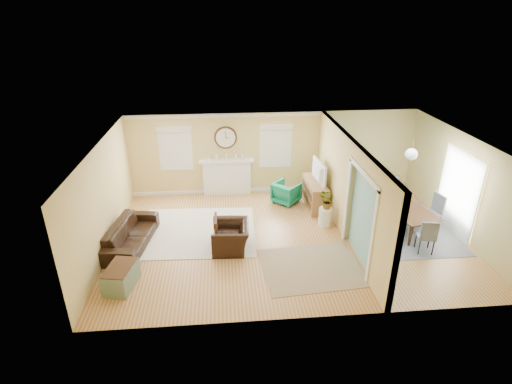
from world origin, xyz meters
TOP-DOWN VIEW (x-y plane):
  - floor at (0.00, 0.00)m, footprint 9.00×9.00m
  - wall_back at (0.00, 3.00)m, footprint 9.00×0.02m
  - wall_front at (0.00, -3.00)m, footprint 9.00×0.02m
  - wall_left at (-4.50, 0.00)m, footprint 0.02×6.00m
  - wall_right at (4.50, 0.00)m, footprint 0.02×6.00m
  - ceiling at (0.00, 0.00)m, footprint 9.00×6.00m
  - partition at (1.51, 0.28)m, footprint 0.17×6.00m
  - fireplace at (-1.50, 2.88)m, footprint 1.70×0.30m
  - wall_clock at (-1.50, 2.97)m, footprint 0.70×0.07m
  - window_left at (-3.05, 2.95)m, footprint 1.05×0.13m
  - window_right at (0.05, 2.95)m, footprint 1.05×0.13m
  - french_doors at (4.45, 0.00)m, footprint 0.06×1.70m
  - pendant at (3.00, 0.00)m, footprint 0.30×0.30m
  - rug_cream at (-2.37, 0.51)m, footprint 3.18×2.78m
  - rug_jute at (0.33, -1.38)m, footprint 2.40×2.03m
  - rug_grey at (3.22, 0.19)m, footprint 2.39×2.99m
  - sofa at (-3.97, -0.03)m, footprint 1.13×2.22m
  - eames_chair at (-1.49, -0.40)m, footprint 0.94×1.06m
  - green_chair at (0.29, 2.07)m, footprint 1.01×1.01m
  - trunk at (-3.87, -1.70)m, footprint 0.69×0.95m
  - credenza at (1.10, 1.75)m, footprint 0.50×1.48m
  - tv at (1.09, 1.75)m, footprint 0.24×1.10m
  - garden_stool at (1.12, 0.54)m, footprint 0.35×0.35m
  - potted_plant at (1.12, 0.54)m, footprint 0.50×0.47m
  - dining_table at (3.22, 0.19)m, footprint 1.37×1.94m
  - dining_chair_n at (3.31, 1.36)m, footprint 0.46×0.46m
  - dining_chair_s at (3.22, -0.96)m, footprint 0.46×0.46m
  - dining_chair_w at (2.61, 0.11)m, footprint 0.52×0.52m
  - dining_chair_e at (3.88, 0.09)m, footprint 0.53×0.53m

SIDE VIEW (x-z plane):
  - floor at x=0.00m, z-range 0.00..0.00m
  - rug_grey at x=3.22m, z-range 0.00..0.01m
  - rug_jute at x=0.33m, z-range 0.00..0.01m
  - rug_cream at x=-2.37m, z-range 0.00..0.02m
  - trunk at x=-3.87m, z-range 0.00..0.50m
  - garden_stool at x=1.12m, z-range 0.00..0.52m
  - dining_table at x=3.22m, z-range 0.00..0.62m
  - sofa at x=-3.97m, z-range 0.00..0.62m
  - green_chair at x=0.29m, z-range 0.00..0.66m
  - eames_chair at x=-1.49m, z-range 0.00..0.66m
  - credenza at x=1.10m, z-range 0.00..0.80m
  - dining_chair_s at x=3.22m, z-range 0.08..0.98m
  - dining_chair_w at x=2.61m, z-range 0.09..1.05m
  - dining_chair_n at x=3.31m, z-range 0.09..1.07m
  - dining_chair_e at x=3.88m, z-range 0.09..1.10m
  - fireplace at x=-1.50m, z-range 0.01..1.18m
  - potted_plant at x=1.12m, z-range 0.52..0.96m
  - french_doors at x=4.45m, z-range 0.00..2.20m
  - tv at x=1.09m, z-range 0.80..1.43m
  - wall_back at x=0.00m, z-range 0.00..2.60m
  - wall_front at x=0.00m, z-range 0.00..2.60m
  - wall_left at x=-4.50m, z-range 0.00..2.60m
  - wall_right at x=4.50m, z-range 0.00..2.60m
  - partition at x=1.51m, z-range 0.06..2.66m
  - window_left at x=-3.05m, z-range 0.95..2.37m
  - window_right at x=0.05m, z-range 0.95..2.37m
  - wall_clock at x=-1.50m, z-range 1.50..2.20m
  - pendant at x=3.00m, z-range 1.93..2.48m
  - ceiling at x=0.00m, z-range 2.59..2.61m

